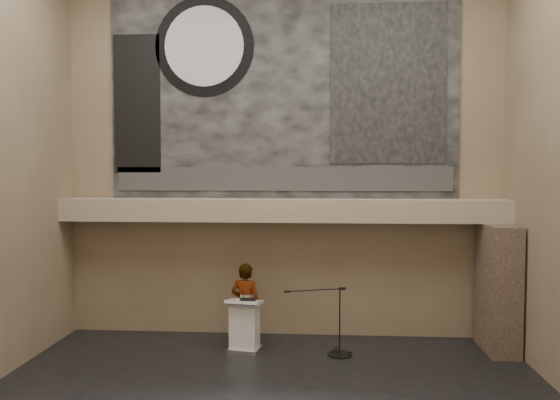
{
  "coord_description": "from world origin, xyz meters",
  "views": [
    {
      "loc": [
        0.82,
        -8.63,
        3.82
      ],
      "look_at": [
        0.0,
        3.2,
        3.2
      ],
      "focal_mm": 35.0,
      "sensor_mm": 36.0,
      "label": 1
    }
  ],
  "objects": [
    {
      "name": "sprinkler_left",
      "position": [
        -1.6,
        3.55,
        2.67
      ],
      "size": [
        0.04,
        0.04,
        0.06
      ],
      "primitive_type": "cylinder",
      "color": "#B2893D",
      "rests_on": "soffit"
    },
    {
      "name": "wall_back",
      "position": [
        0.0,
        4.0,
        4.25
      ],
      "size": [
        10.0,
        0.02,
        8.5
      ],
      "primitive_type": "cube",
      "color": "#79634D",
      "rests_on": "floor"
    },
    {
      "name": "banner_brick_print",
      "position": [
        -3.4,
        3.93,
        5.4
      ],
      "size": [
        1.1,
        0.02,
        3.2
      ],
      "primitive_type": "cube",
      "color": "black",
      "rests_on": "banner"
    },
    {
      "name": "banner_text_strip",
      "position": [
        0.0,
        3.93,
        3.65
      ],
      "size": [
        7.76,
        0.02,
        0.55
      ],
      "primitive_type": "cube",
      "color": "#303030",
      "rests_on": "banner"
    },
    {
      "name": "soffit",
      "position": [
        0.0,
        3.6,
        2.95
      ],
      "size": [
        10.0,
        0.8,
        0.5
      ],
      "primitive_type": "cube",
      "color": "tan",
      "rests_on": "wall_back"
    },
    {
      "name": "speaker_person",
      "position": [
        -0.74,
        3.05,
        0.92
      ],
      "size": [
        0.74,
        0.56,
        1.83
      ],
      "primitive_type": "imported",
      "rotation": [
        0.0,
        0.0,
        2.94
      ],
      "color": "silver",
      "rests_on": "floor"
    },
    {
      "name": "sprinkler_right",
      "position": [
        1.9,
        3.55,
        2.67
      ],
      "size": [
        0.04,
        0.04,
        0.06
      ],
      "primitive_type": "cylinder",
      "color": "#B2893D",
      "rests_on": "soffit"
    },
    {
      "name": "mic_stand",
      "position": [
        1.25,
        2.59,
        0.21
      ],
      "size": [
        1.39,
        0.62,
        1.43
      ],
      "rotation": [
        0.0,
        0.0,
        0.3
      ],
      "color": "black",
      "rests_on": "floor"
    },
    {
      "name": "banner_clock_face",
      "position": [
        -1.8,
        3.91,
        6.7
      ],
      "size": [
        1.84,
        0.02,
        1.84
      ],
      "primitive_type": "cylinder",
      "rotation": [
        1.57,
        0.0,
        0.0
      ],
      "color": "silver",
      "rests_on": "banner"
    },
    {
      "name": "papers",
      "position": [
        -0.79,
        2.67,
        1.1
      ],
      "size": [
        0.26,
        0.33,
        0.0
      ],
      "primitive_type": "cube",
      "rotation": [
        0.0,
        0.0,
        0.15
      ],
      "color": "white",
      "rests_on": "lectern"
    },
    {
      "name": "banner",
      "position": [
        0.0,
        3.97,
        5.7
      ],
      "size": [
        8.0,
        0.05,
        5.0
      ],
      "primitive_type": "cube",
      "color": "black",
      "rests_on": "wall_back"
    },
    {
      "name": "banner_clock_rim",
      "position": [
        -1.8,
        3.93,
        6.7
      ],
      "size": [
        2.3,
        0.02,
        2.3
      ],
      "primitive_type": "cylinder",
      "rotation": [
        1.57,
        0.0,
        0.0
      ],
      "color": "black",
      "rests_on": "banner"
    },
    {
      "name": "wall_front",
      "position": [
        0.0,
        -4.0,
        4.25
      ],
      "size": [
        10.0,
        0.02,
        8.5
      ],
      "primitive_type": "cube",
      "color": "#79634D",
      "rests_on": "floor"
    },
    {
      "name": "lectern",
      "position": [
        -0.72,
        2.71,
        0.55
      ],
      "size": [
        0.81,
        0.64,
        1.14
      ],
      "rotation": [
        0.0,
        0.0,
        -0.18
      ],
      "color": "silver",
      "rests_on": "floor"
    },
    {
      "name": "binder",
      "position": [
        -0.65,
        2.67,
        1.12
      ],
      "size": [
        0.37,
        0.33,
        0.04
      ],
      "primitive_type": "cube",
      "rotation": [
        0.0,
        0.0,
        0.29
      ],
      "color": "black",
      "rests_on": "lectern"
    },
    {
      "name": "stone_pier",
      "position": [
        4.65,
        3.15,
        1.35
      ],
      "size": [
        0.6,
        1.4,
        2.7
      ],
      "primitive_type": "cube",
      "color": "#45362A",
      "rests_on": "floor"
    },
    {
      "name": "banner_building_print",
      "position": [
        2.4,
        3.93,
        5.8
      ],
      "size": [
        2.6,
        0.02,
        3.6
      ],
      "primitive_type": "cube",
      "color": "black",
      "rests_on": "banner"
    }
  ]
}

